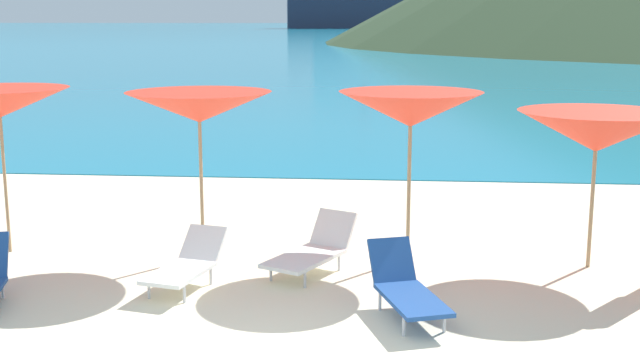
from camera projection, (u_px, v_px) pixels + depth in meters
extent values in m
cube|color=beige|center=(328.00, 183.00, 17.56)|extent=(50.00, 100.00, 0.30)
cube|color=teal|center=(389.00, 29.00, 232.07)|extent=(650.00, 440.00, 0.02)
cylinder|color=#9E7F59|center=(5.00, 175.00, 11.68)|extent=(0.05, 0.05, 2.27)
cylinder|color=#9E7F59|center=(201.00, 180.00, 11.43)|extent=(0.05, 0.05, 2.25)
cone|color=red|center=(199.00, 107.00, 11.23)|extent=(2.12, 2.12, 0.42)
sphere|color=#9E7F59|center=(199.00, 97.00, 11.21)|extent=(0.07, 0.07, 0.07)
cylinder|color=#9E7F59|center=(409.00, 181.00, 11.30)|extent=(0.05, 0.05, 2.25)
cone|color=red|center=(411.00, 109.00, 11.10)|extent=(2.00, 2.00, 0.48)
sphere|color=#9E7F59|center=(411.00, 98.00, 11.07)|extent=(0.07, 0.07, 0.07)
cylinder|color=#9E7F59|center=(592.00, 195.00, 10.99)|extent=(0.05, 0.05, 2.00)
cone|color=red|center=(597.00, 132.00, 10.82)|extent=(2.17, 2.17, 0.54)
sphere|color=#9E7F59|center=(598.00, 119.00, 10.79)|extent=(0.07, 0.07, 0.07)
cylinder|color=silver|center=(3.00, 291.00, 9.92)|extent=(0.04, 0.04, 0.19)
cube|color=white|center=(178.00, 273.00, 10.09)|extent=(0.78, 1.13, 0.05)
cube|color=white|center=(203.00, 244.00, 10.71)|extent=(0.61, 0.53, 0.41)
cylinder|color=silver|center=(149.00, 290.00, 9.90)|extent=(0.04, 0.04, 0.23)
cylinder|color=silver|center=(184.00, 294.00, 9.75)|extent=(0.04, 0.04, 0.23)
cylinder|color=silver|center=(177.00, 272.00, 10.57)|extent=(0.04, 0.04, 0.23)
cylinder|color=silver|center=(211.00, 276.00, 10.42)|extent=(0.04, 0.04, 0.23)
cube|color=#1E478C|center=(413.00, 300.00, 9.10)|extent=(0.90, 1.28, 0.05)
cube|color=#1E478C|center=(392.00, 261.00, 9.75)|extent=(0.60, 0.49, 0.50)
cylinder|color=silver|center=(404.00, 326.00, 8.73)|extent=(0.04, 0.04, 0.24)
cylinder|color=silver|center=(444.00, 322.00, 8.84)|extent=(0.04, 0.04, 0.24)
cylinder|color=silver|center=(380.00, 300.00, 9.50)|extent=(0.04, 0.04, 0.24)
cylinder|color=silver|center=(418.00, 297.00, 9.61)|extent=(0.04, 0.04, 0.24)
cube|color=white|center=(304.00, 258.00, 10.72)|extent=(1.09, 1.35, 0.05)
cube|color=white|center=(333.00, 229.00, 11.30)|extent=(0.68, 0.57, 0.48)
cylinder|color=silver|center=(271.00, 273.00, 10.56)|extent=(0.04, 0.04, 0.22)
cylinder|color=silver|center=(305.00, 279.00, 10.29)|extent=(0.04, 0.04, 0.22)
cylinder|color=silver|center=(306.00, 257.00, 11.27)|extent=(0.04, 0.04, 0.22)
cylinder|color=silver|center=(339.00, 263.00, 10.99)|extent=(0.04, 0.04, 0.22)
cube|color=#262D47|center=(391.00, 14.00, 244.47)|extent=(62.51, 17.31, 8.56)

